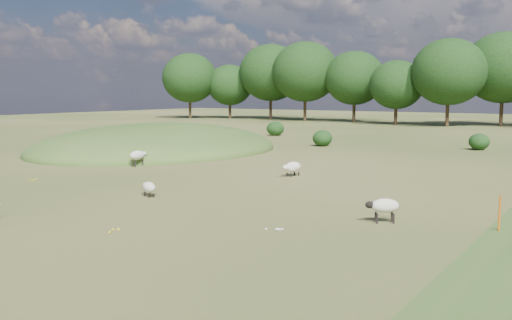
# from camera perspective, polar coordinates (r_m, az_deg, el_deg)

# --- Properties ---
(ground) EXTENTS (160.00, 160.00, 0.00)m
(ground) POSITION_cam_1_polar(r_m,az_deg,el_deg) (42.61, 9.68, 0.98)
(ground) COLOR #2F4816
(ground) RESTS_ON ground
(mound) EXTENTS (16.00, 20.00, 4.00)m
(mound) POSITION_cam_1_polar(r_m,az_deg,el_deg) (42.57, -9.82, 0.97)
(mound) COLOR #33561E
(mound) RESTS_ON ground
(treeline) EXTENTS (96.28, 14.66, 11.70)m
(treeline) POSITION_cam_1_polar(r_m,az_deg,el_deg) (76.45, 19.95, 8.15)
(treeline) COLOR black
(treeline) RESTS_ON ground
(shrubs) EXTENTS (21.38, 8.75, 1.40)m
(shrubs) POSITION_cam_1_polar(r_m,az_deg,el_deg) (49.14, 8.20, 2.54)
(shrubs) COLOR black
(shrubs) RESTS_ON ground
(marker_post) EXTENTS (0.06, 0.06, 1.20)m
(marker_post) POSITION_cam_1_polar(r_m,az_deg,el_deg) (18.64, 23.16, -5.10)
(marker_post) COLOR #D8590C
(marker_post) RESTS_ON ground
(sheep_2) EXTENTS (1.12, 0.94, 0.81)m
(sheep_2) POSITION_cam_1_polar(r_m,az_deg,el_deg) (19.15, 12.67, -4.50)
(sheep_2) COLOR beige
(sheep_2) RESTS_ON ground
(sheep_3) EXTENTS (1.09, 0.82, 0.61)m
(sheep_3) POSITION_cam_1_polar(r_m,az_deg,el_deg) (23.80, -10.66, -2.69)
(sheep_3) COLOR beige
(sheep_3) RESTS_ON ground
(sheep_4) EXTENTS (0.72, 1.33, 0.75)m
(sheep_4) POSITION_cam_1_polar(r_m,az_deg,el_deg) (29.01, 3.66, -0.72)
(sheep_4) COLOR beige
(sheep_4) RESTS_ON ground
(sheep_5) EXTENTS (0.59, 1.27, 0.92)m
(sheep_5) POSITION_cam_1_polar(r_m,az_deg,el_deg) (33.48, -11.75, 0.46)
(sheep_5) COLOR beige
(sheep_5) RESTS_ON ground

